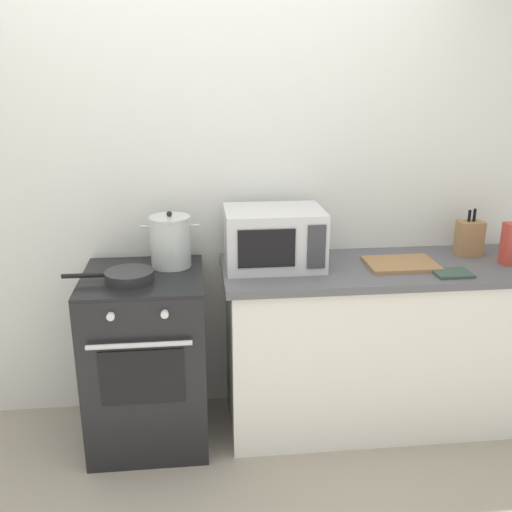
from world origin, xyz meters
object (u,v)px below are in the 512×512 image
(oven_mitt, at_px, (452,273))
(microwave, at_px, (274,238))
(frying_pan, at_px, (128,276))
(cutting_board, at_px, (401,264))
(stock_pot, at_px, (171,241))
(knife_block, at_px, (469,238))
(pasta_box, at_px, (511,244))
(stove, at_px, (147,358))

(oven_mitt, bearing_deg, microwave, 164.61)
(frying_pan, relative_size, cutting_board, 1.21)
(stock_pot, xyz_separation_m, knife_block, (1.61, 0.01, -0.04))
(microwave, xyz_separation_m, oven_mitt, (0.87, -0.24, -0.14))
(stock_pot, bearing_deg, pasta_box, -5.18)
(knife_block, distance_m, oven_mitt, 0.38)
(knife_block, height_order, pasta_box, knife_block)
(oven_mitt, bearing_deg, stock_pot, 168.27)
(knife_block, bearing_deg, frying_pan, -173.27)
(frying_pan, distance_m, cutting_board, 1.39)
(frying_pan, xyz_separation_m, cutting_board, (1.39, 0.07, -0.02))
(microwave, xyz_separation_m, knife_block, (1.09, 0.06, -0.05))
(frying_pan, height_order, pasta_box, pasta_box)
(microwave, height_order, pasta_box, microwave)
(stove, height_order, frying_pan, frying_pan)
(stock_pot, distance_m, microwave, 0.53)
(stock_pot, bearing_deg, stove, -137.51)
(knife_block, bearing_deg, pasta_box, -49.78)
(stock_pot, relative_size, frying_pan, 0.68)
(stove, bearing_deg, cutting_board, 0.05)
(stove, height_order, oven_mitt, oven_mitt)
(stock_pot, relative_size, knife_block, 1.14)
(stove, distance_m, oven_mitt, 1.61)
(stock_pot, xyz_separation_m, microwave, (0.53, -0.05, 0.02))
(stove, bearing_deg, stock_pot, 42.49)
(stock_pot, distance_m, knife_block, 1.61)
(microwave, relative_size, pasta_box, 2.27)
(frying_pan, height_order, knife_block, knife_block)
(stock_pot, relative_size, microwave, 0.59)
(cutting_board, bearing_deg, stove, -179.95)
(knife_block, distance_m, pasta_box, 0.22)
(frying_pan, distance_m, microwave, 0.76)
(stove, relative_size, microwave, 1.84)
(frying_pan, xyz_separation_m, microwave, (0.73, 0.15, 0.12))
(stock_pot, height_order, knife_block, stock_pot)
(cutting_board, bearing_deg, pasta_box, -3.00)
(pasta_box, height_order, oven_mitt, pasta_box)
(stock_pot, distance_m, oven_mitt, 1.43)
(knife_block, relative_size, oven_mitt, 1.44)
(frying_pan, bearing_deg, stove, 50.39)
(microwave, bearing_deg, cutting_board, -6.76)
(frying_pan, relative_size, pasta_box, 1.98)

